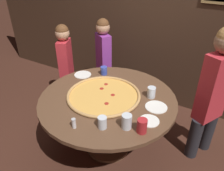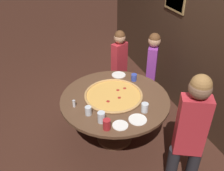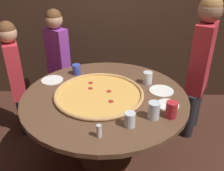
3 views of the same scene
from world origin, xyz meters
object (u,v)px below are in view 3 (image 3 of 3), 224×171
at_px(drink_cup_near_left, 148,78).
at_px(drink_cup_centre_back, 171,110).
at_px(giant_pizza, 99,94).
at_px(white_plate_near_front, 168,105).
at_px(white_plate_left_side, 52,80).
at_px(drink_cup_far_left, 77,69).
at_px(condiment_shaker, 99,131).
at_px(drink_cup_front_edge, 130,120).
at_px(diner_far_right, 201,62).
at_px(diner_centre_back, 15,73).
at_px(dining_table, 105,109).
at_px(drink_cup_by_shaker, 154,110).
at_px(white_plate_far_back, 161,91).
at_px(diner_far_left, 58,57).

relative_size(drink_cup_near_left, drink_cup_centre_back, 0.90).
relative_size(giant_pizza, drink_cup_centre_back, 6.09).
height_order(white_plate_near_front, white_plate_left_side, same).
xyz_separation_m(giant_pizza, drink_cup_far_left, (-0.26, 0.42, 0.04)).
relative_size(giant_pizza, condiment_shaker, 8.19).
relative_size(drink_cup_front_edge, diner_far_right, 0.07).
height_order(white_plate_left_side, diner_centre_back, diner_centre_back).
distance_m(dining_table, drink_cup_front_edge, 0.51).
bearing_deg(white_plate_left_side, drink_cup_front_edge, -43.18).
height_order(drink_cup_far_left, white_plate_left_side, drink_cup_far_left).
xyz_separation_m(drink_cup_by_shaker, condiment_shaker, (-0.40, -0.23, -0.02)).
bearing_deg(drink_cup_centre_back, white_plate_far_back, 92.22).
bearing_deg(white_plate_left_side, white_plate_near_front, -20.99).
distance_m(drink_cup_far_left, white_plate_left_side, 0.27).
bearing_deg(dining_table, giant_pizza, 179.66).
bearing_deg(drink_cup_front_edge, diner_far_right, 50.94).
xyz_separation_m(dining_table, white_plate_near_front, (0.53, -0.14, 0.15)).
distance_m(drink_cup_by_shaker, diner_far_left, 1.58).
height_order(white_plate_near_front, condiment_shaker, condiment_shaker).
xyz_separation_m(diner_centre_back, diner_far_left, (0.36, 0.43, 0.02)).
bearing_deg(white_plate_near_front, drink_cup_front_edge, -138.48).
relative_size(drink_cup_far_left, drink_cup_centre_back, 0.79).
height_order(drink_cup_near_left, diner_far_right, diner_far_right).
distance_m(condiment_shaker, diner_far_left, 1.57).
relative_size(drink_cup_far_left, drink_cup_by_shaker, 0.76).
bearing_deg(diner_centre_back, white_plate_left_side, -138.34).
bearing_deg(drink_cup_far_left, condiment_shaker, -72.49).
distance_m(white_plate_near_front, white_plate_left_side, 1.14).
height_order(drink_cup_near_left, white_plate_far_back, drink_cup_near_left).
height_order(drink_cup_by_shaker, diner_far_right, diner_far_right).
height_order(white_plate_far_back, condiment_shaker, condiment_shaker).
bearing_deg(giant_pizza, drink_cup_centre_back, -27.73).
distance_m(white_plate_near_front, diner_far_right, 0.78).
distance_m(drink_cup_far_left, white_plate_far_back, 0.89).
xyz_separation_m(condiment_shaker, diner_centre_back, (-0.97, 1.01, -0.07)).
distance_m(white_plate_near_front, white_plate_far_back, 0.23).
xyz_separation_m(drink_cup_front_edge, drink_cup_centre_back, (0.32, 0.12, 0.01)).
height_order(drink_cup_far_left, diner_centre_back, diner_centre_back).
bearing_deg(dining_table, diner_far_right, 27.59).
relative_size(giant_pizza, white_plate_left_side, 3.75).
height_order(dining_table, condiment_shaker, condiment_shaker).
distance_m(drink_cup_front_edge, drink_cup_centre_back, 0.34).
height_order(white_plate_left_side, diner_far_right, diner_far_right).
distance_m(drink_cup_far_left, diner_far_left, 0.56).
distance_m(drink_cup_centre_back, diner_far_right, 0.92).
distance_m(drink_cup_near_left, diner_far_right, 0.62).
distance_m(white_plate_far_back, diner_far_right, 0.62).
height_order(white_plate_near_front, diner_far_right, diner_far_right).
bearing_deg(white_plate_far_back, diner_centre_back, 166.14).
height_order(dining_table, diner_centre_back, diner_centre_back).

